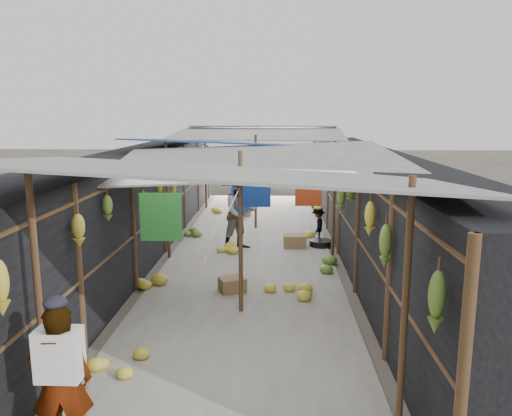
# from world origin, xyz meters

# --- Properties ---
(aisle_slab) EXTENTS (3.60, 16.00, 0.02)m
(aisle_slab) POSITION_xyz_m (0.00, 6.50, 0.01)
(aisle_slab) COLOR #9E998E
(aisle_slab) RESTS_ON ground
(stall_left) EXTENTS (1.40, 15.00, 2.30)m
(stall_left) POSITION_xyz_m (-2.70, 6.50, 1.15)
(stall_left) COLOR black
(stall_left) RESTS_ON ground
(stall_right) EXTENTS (1.40, 15.00, 2.30)m
(stall_right) POSITION_xyz_m (2.70, 6.50, 1.15)
(stall_right) COLOR black
(stall_right) RESTS_ON ground
(crate_near) EXTENTS (0.55, 0.50, 0.27)m
(crate_near) POSITION_xyz_m (-0.22, 3.92, 0.13)
(crate_near) COLOR olive
(crate_near) RESTS_ON ground
(crate_mid) EXTENTS (0.54, 0.44, 0.32)m
(crate_mid) POSITION_xyz_m (1.01, 6.98, 0.16)
(crate_mid) COLOR olive
(crate_mid) RESTS_ON ground
(crate_back) EXTENTS (0.46, 0.40, 0.26)m
(crate_back) POSITION_xyz_m (-0.43, 10.58, 0.13)
(crate_back) COLOR olive
(crate_back) RESTS_ON ground
(black_basin) EXTENTS (0.54, 0.54, 0.16)m
(black_basin) POSITION_xyz_m (1.64, 7.10, 0.08)
(black_basin) COLOR black
(black_basin) RESTS_ON ground
(vendor_elderly) EXTENTS (0.62, 0.48, 1.50)m
(vendor_elderly) POSITION_xyz_m (-1.40, -0.50, 0.75)
(vendor_elderly) COLOR silver
(vendor_elderly) RESTS_ON ground
(shopper_blue) EXTENTS (1.09, 1.04, 1.77)m
(shopper_blue) POSITION_xyz_m (-0.27, 6.77, 0.88)
(shopper_blue) COLOR #213AA5
(shopper_blue) RESTS_ON ground
(vendor_seated) EXTENTS (0.42, 0.61, 0.88)m
(vendor_seated) POSITION_xyz_m (1.60, 7.49, 0.44)
(vendor_seated) COLOR #433E3A
(vendor_seated) RESTS_ON ground
(market_canopy) EXTENTS (5.62, 15.20, 2.77)m
(market_canopy) POSITION_xyz_m (0.03, 6.83, 2.40)
(market_canopy) COLOR brown
(market_canopy) RESTS_ON ground
(hanging_bananas) EXTENTS (3.96, 14.42, 0.86)m
(hanging_bananas) POSITION_xyz_m (0.05, 6.86, 1.65)
(hanging_bananas) COLOR gold
(hanging_bananas) RESTS_ON ground
(floor_bananas) EXTENTS (3.82, 10.47, 0.36)m
(floor_bananas) POSITION_xyz_m (-0.31, 5.34, 0.16)
(floor_bananas) COLOR #597E29
(floor_bananas) RESTS_ON ground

